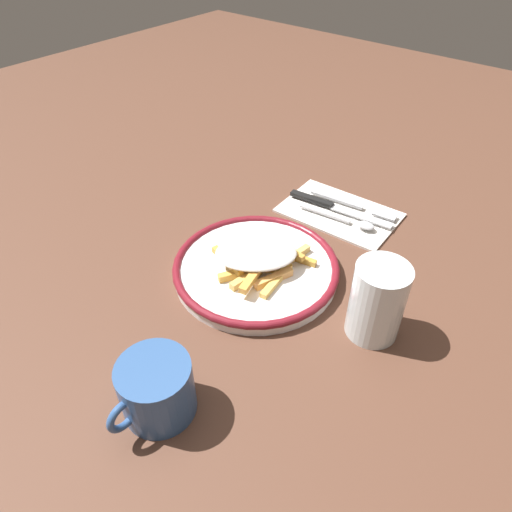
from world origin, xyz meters
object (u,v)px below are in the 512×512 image
at_px(water_glass, 377,301).
at_px(fork, 353,204).
at_px(coffee_mug, 156,389).
at_px(napkin, 339,212).
at_px(fries_heap, 258,258).
at_px(plate, 256,268).
at_px(spoon, 349,220).
at_px(knife, 331,206).

bearing_deg(water_glass, fork, -144.77).
xyz_separation_m(fork, coffee_mug, (0.53, 0.04, 0.03)).
distance_m(napkin, fork, 0.03).
xyz_separation_m(fork, water_glass, (0.25, 0.18, 0.05)).
relative_size(fries_heap, water_glass, 1.38).
xyz_separation_m(fries_heap, coffee_mug, (0.27, 0.06, 0.00)).
bearing_deg(fries_heap, coffee_mug, 12.85).
bearing_deg(napkin, water_glass, 40.50).
bearing_deg(coffee_mug, water_glass, 153.43).
relative_size(plate, water_glass, 2.30).
distance_m(plate, fries_heap, 0.02).
bearing_deg(spoon, fries_heap, -11.78).
relative_size(napkin, fork, 1.22).
distance_m(spoon, water_glass, 0.26).
height_order(fries_heap, napkin, fries_heap).
bearing_deg(coffee_mug, fork, -175.84).
bearing_deg(fries_heap, water_glass, 93.84).
xyz_separation_m(fries_heap, knife, (-0.23, -0.01, -0.02)).
distance_m(knife, water_glass, 0.31).
height_order(knife, spoon, spoon).
distance_m(plate, coffee_mug, 0.28).
bearing_deg(napkin, fork, 157.68).
bearing_deg(water_glass, napkin, -139.50).
relative_size(fork, coffee_mug, 1.53).
bearing_deg(spoon, knife, -111.50).
distance_m(fork, coffee_mug, 0.53).
bearing_deg(plate, coffee_mug, 13.76).
relative_size(spoon, coffee_mug, 1.32).
xyz_separation_m(plate, water_glass, (-0.01, 0.20, 0.05)).
relative_size(fork, water_glass, 1.50).
distance_m(fries_heap, knife, 0.24).
relative_size(napkin, knife, 1.03).
relative_size(knife, spoon, 1.38).
relative_size(plate, fork, 1.53).
distance_m(plate, napkin, 0.24).
distance_m(napkin, water_glass, 0.30).
bearing_deg(coffee_mug, plate, -166.24).
distance_m(water_glass, coffee_mug, 0.31).
relative_size(spoon, water_glass, 1.29).
distance_m(fork, water_glass, 0.31).
bearing_deg(plate, water_glass, 93.58).
bearing_deg(water_glass, plate, -86.42).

